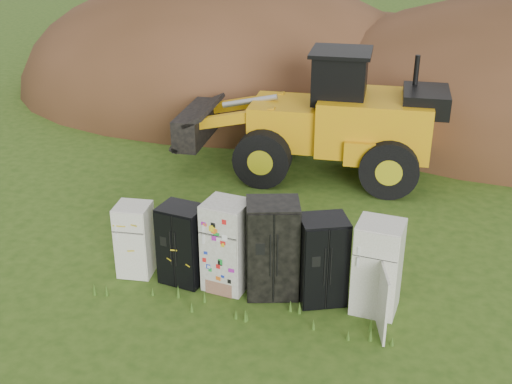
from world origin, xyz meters
TOP-DOWN VIEW (x-y plane):
  - ground at (0.00, 0.00)m, footprint 120.00×120.00m
  - fridge_leftmost at (-2.50, -0.03)m, footprint 0.75×0.72m
  - fridge_black_side at (-1.45, -0.03)m, footprint 0.96×0.80m
  - fridge_sticker at (-0.53, -0.01)m, footprint 0.92×0.87m
  - fridge_dark_mid at (0.39, 0.02)m, footprint 1.19×1.07m
  - fridge_black_right at (1.37, 0.03)m, footprint 1.10×1.02m
  - fridge_open_door at (2.40, -0.02)m, footprint 0.89×0.84m
  - wheel_loader at (-0.26, 6.24)m, footprint 7.46×3.42m
  - dirt_mound_left at (-5.01, 13.67)m, footprint 17.17×12.87m
  - dirt_mound_back at (-0.74, 18.07)m, footprint 16.79×11.19m

SIDE VIEW (x-z plane):
  - ground at x=0.00m, z-range 0.00..0.00m
  - dirt_mound_left at x=-5.01m, z-range -4.61..4.61m
  - dirt_mound_back at x=-0.74m, z-range -2.66..2.66m
  - fridge_leftmost at x=-2.50m, z-range 0.00..1.54m
  - fridge_black_side at x=-1.45m, z-range 0.00..1.65m
  - fridge_black_right at x=1.37m, z-range 0.00..1.75m
  - fridge_open_door at x=2.40m, z-range 0.00..1.82m
  - fridge_sticker at x=-0.53m, z-range 0.00..1.86m
  - fridge_dark_mid at x=0.39m, z-range 0.00..1.96m
  - wheel_loader at x=-0.26m, z-range 0.00..3.53m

